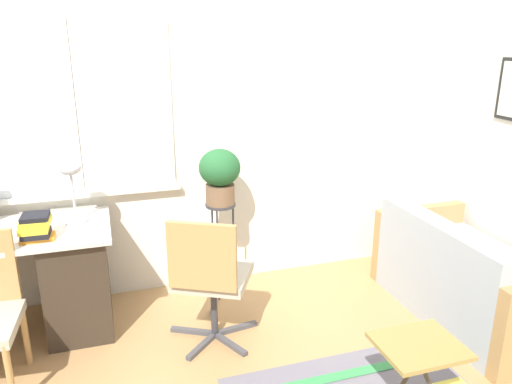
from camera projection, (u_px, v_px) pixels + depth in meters
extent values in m
plane|color=tan|center=(149.00, 341.00, 3.26)|extent=(14.00, 14.00, 0.00)
cube|color=white|center=(126.00, 118.00, 3.52)|extent=(9.00, 0.06, 2.70)
cube|color=silver|center=(24.00, 111.00, 3.27)|extent=(0.64, 0.02, 1.23)
cube|color=white|center=(24.00, 111.00, 3.27)|extent=(0.57, 0.01, 1.16)
cube|color=silver|center=(126.00, 107.00, 3.46)|extent=(0.64, 0.02, 1.23)
cube|color=white|center=(126.00, 107.00, 3.45)|extent=(0.57, 0.01, 1.16)
cube|color=silver|center=(86.00, 193.00, 3.55)|extent=(1.34, 0.11, 0.04)
cube|color=#33281E|center=(78.00, 279.00, 3.33)|extent=(0.40, 0.58, 0.70)
cylinder|color=#ADADB2|center=(76.00, 221.00, 3.28)|extent=(0.15, 0.15, 0.01)
cylinder|color=#ADADB2|center=(73.00, 197.00, 3.23)|extent=(0.02, 0.02, 0.32)
ellipsoid|color=#ADADB2|center=(70.00, 168.00, 3.17)|extent=(0.14, 0.14, 0.09)
cube|color=orange|center=(37.00, 238.00, 2.99)|extent=(0.20, 0.13, 0.02)
cube|color=black|center=(36.00, 233.00, 2.98)|extent=(0.16, 0.16, 0.03)
cube|color=yellow|center=(34.00, 228.00, 2.97)|extent=(0.17, 0.16, 0.04)
cube|color=yellow|center=(35.00, 222.00, 2.97)|extent=(0.18, 0.17, 0.03)
cube|color=black|center=(35.00, 217.00, 2.97)|extent=(0.16, 0.17, 0.03)
cylinder|color=#B2844C|center=(10.00, 378.00, 2.61)|extent=(0.04, 0.04, 0.40)
cylinder|color=#B2844C|center=(26.00, 335.00, 2.98)|extent=(0.04, 0.04, 0.40)
cube|color=#47474C|center=(193.00, 332.00, 3.34)|extent=(0.28, 0.17, 0.03)
cube|color=#47474C|center=(202.00, 346.00, 3.18)|extent=(0.24, 0.24, 0.03)
cube|color=#47474C|center=(230.00, 344.00, 3.20)|extent=(0.17, 0.29, 0.03)
cube|color=#47474C|center=(236.00, 328.00, 3.37)|extent=(0.31, 0.08, 0.03)
cube|color=#47474C|center=(214.00, 321.00, 3.45)|extent=(0.09, 0.30, 0.03)
cylinder|color=#333338|center=(214.00, 306.00, 3.25)|extent=(0.04, 0.04, 0.38)
cube|color=#B2A893|center=(213.00, 276.00, 3.18)|extent=(0.60, 0.59, 0.06)
cube|color=#B2844C|center=(202.00, 257.00, 2.89)|extent=(0.38, 0.23, 0.42)
cube|color=#9EA8B2|center=(472.00, 286.00, 3.52)|extent=(0.78, 1.23, 0.42)
cube|color=#9EA8B2|center=(440.00, 245.00, 3.32)|extent=(0.16, 1.23, 0.30)
cube|color=#A87F4C|center=(418.00, 240.00, 4.10)|extent=(0.78, 0.09, 0.59)
cylinder|color=#333338|center=(220.00, 205.00, 3.63)|extent=(0.22, 0.22, 0.02)
cylinder|color=#333338|center=(234.00, 249.00, 3.77)|extent=(0.01, 0.01, 0.72)
cylinder|color=#333338|center=(213.00, 247.00, 3.80)|extent=(0.01, 0.01, 0.72)
cylinder|color=#333338|center=(218.00, 256.00, 3.66)|extent=(0.01, 0.01, 0.72)
cylinder|color=brown|center=(220.00, 194.00, 3.61)|extent=(0.21, 0.21, 0.14)
ellipsoid|color=#235B2D|center=(220.00, 168.00, 3.54)|extent=(0.30, 0.30, 0.27)
cube|color=#388E4C|center=(339.00, 376.00, 2.92)|extent=(1.34, 0.07, 0.00)
cube|color=olive|center=(419.00, 346.00, 2.51)|extent=(0.42, 0.36, 0.02)
cylinder|color=#4C3D2D|center=(403.00, 384.00, 2.56)|extent=(0.22, 0.02, 0.42)
cylinder|color=#4C3D2D|center=(427.00, 379.00, 2.60)|extent=(0.22, 0.02, 0.42)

